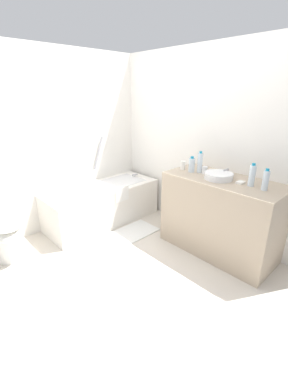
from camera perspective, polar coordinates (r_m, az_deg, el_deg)
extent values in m
plane|color=beige|center=(2.89, -5.29, -16.56)|extent=(3.73, 3.73, 0.00)
cube|color=white|center=(3.57, -20.41, 10.01)|extent=(3.13, 0.10, 2.30)
cube|color=white|center=(3.39, 13.37, 10.21)|extent=(0.10, 3.13, 2.30)
cube|color=white|center=(3.74, -9.25, -2.68)|extent=(1.61, 0.65, 0.53)
cube|color=white|center=(3.66, -9.46, 0.57)|extent=(1.32, 0.47, 0.09)
cylinder|color=#A7A7AC|center=(3.99, -2.08, 3.84)|extent=(0.09, 0.03, 0.03)
cylinder|color=#A7A7AC|center=(3.86, -10.11, 8.54)|extent=(0.19, 0.03, 0.47)
cylinder|color=#A7A7AC|center=(3.58, -18.41, 5.98)|extent=(0.27, 0.03, 0.03)
cube|color=white|center=(3.48, -5.01, -0.47)|extent=(0.22, 0.03, 0.20)
cylinder|color=white|center=(3.30, -27.88, -10.38)|extent=(0.26, 0.26, 0.35)
ellipsoid|color=white|center=(3.17, -28.12, -8.04)|extent=(0.33, 0.40, 0.15)
ellipsoid|color=white|center=(3.14, -28.39, -6.65)|extent=(0.31, 0.38, 0.02)
cube|color=tan|center=(3.07, 16.51, -5.14)|extent=(0.60, 1.28, 0.90)
cylinder|color=white|center=(2.88, 16.26, 3.47)|extent=(0.30, 0.30, 0.07)
cylinder|color=#AFAFB4|center=(3.04, 18.14, 4.23)|extent=(0.02, 0.02, 0.07)
cylinder|color=#AFAFB4|center=(2.99, 17.74, 4.72)|extent=(0.10, 0.02, 0.02)
cylinder|color=#AFAFB4|center=(3.02, 19.09, 3.63)|extent=(0.03, 0.03, 0.04)
cylinder|color=#AFAFB4|center=(3.07, 17.13, 4.16)|extent=(0.03, 0.03, 0.04)
cylinder|color=silver|center=(2.75, 22.91, 3.34)|extent=(0.06, 0.06, 0.21)
cylinder|color=teal|center=(2.72, 23.26, 5.67)|extent=(0.03, 0.03, 0.02)
cylinder|color=silver|center=(2.68, 25.44, 2.31)|extent=(0.06, 0.06, 0.19)
cylinder|color=teal|center=(2.65, 25.80, 4.48)|extent=(0.03, 0.03, 0.02)
cylinder|color=silver|center=(3.04, 12.35, 6.33)|extent=(0.06, 0.06, 0.23)
cylinder|color=teal|center=(3.01, 12.53, 8.62)|extent=(0.03, 0.03, 0.02)
cylinder|color=silver|center=(3.06, 10.56, 5.90)|extent=(0.07, 0.07, 0.16)
cylinder|color=teal|center=(3.03, 10.68, 7.57)|extent=(0.04, 0.04, 0.02)
cylinder|color=white|center=(3.02, 13.35, 4.75)|extent=(0.06, 0.06, 0.08)
cylinder|color=white|center=(3.15, 8.65, 5.91)|extent=(0.06, 0.06, 0.10)
cube|color=white|center=(2.82, 20.68, 2.02)|extent=(0.09, 0.06, 0.02)
cube|color=white|center=(3.53, -1.81, -8.64)|extent=(0.54, 0.40, 0.01)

